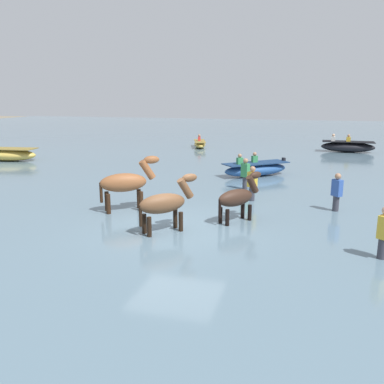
% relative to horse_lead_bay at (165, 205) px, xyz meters
% --- Properties ---
extents(ground_plane, '(120.00, 120.00, 0.00)m').
position_rel_horse_lead_bay_xyz_m(ground_plane, '(0.20, 0.43, -1.15)').
color(ground_plane, '#756B56').
extents(water_surface, '(90.00, 90.00, 0.38)m').
position_rel_horse_lead_bay_xyz_m(water_surface, '(0.20, 10.43, -0.96)').
color(water_surface, slate).
rests_on(water_surface, ground).
extents(horse_lead_bay, '(1.47, 1.49, 1.94)m').
position_rel_horse_lead_bay_xyz_m(horse_lead_bay, '(0.00, 0.00, 0.00)').
color(horse_lead_bay, brown).
rests_on(horse_lead_bay, ground).
extents(horse_trailing_chestnut, '(1.82, 1.40, 2.15)m').
position_rel_horse_lead_bay_xyz_m(horse_trailing_chestnut, '(-1.92, 1.69, 0.12)').
color(horse_trailing_chestnut, brown).
rests_on(horse_trailing_chestnut, ground).
extents(horse_flank_dark_bay, '(1.25, 1.50, 1.82)m').
position_rel_horse_lead_bay_xyz_m(horse_flank_dark_bay, '(1.74, 1.50, -0.07)').
color(horse_flank_dark_bay, '#382319').
rests_on(horse_flank_dark_bay, ground).
extents(boat_distant_east, '(3.42, 1.30, 1.19)m').
position_rel_horse_lead_bay_xyz_m(boat_distant_east, '(6.15, 18.88, -0.41)').
color(boat_distant_east, black).
rests_on(boat_distant_east, water_surface).
extents(boat_distant_west, '(3.17, 2.94, 1.10)m').
position_rel_horse_lead_bay_xyz_m(boat_distant_west, '(1.35, 8.86, -0.45)').
color(boat_distant_west, '#28518E').
rests_on(boat_distant_west, water_surface).
extents(boat_near_starboard, '(1.54, 2.69, 0.95)m').
position_rel_horse_lead_bay_xyz_m(boat_near_starboard, '(-3.92, 18.62, -0.52)').
color(boat_near_starboard, gold).
rests_on(boat_near_starboard, water_surface).
extents(boat_far_inshore, '(3.62, 1.68, 0.72)m').
position_rel_horse_lead_bay_xyz_m(boat_far_inshore, '(-13.01, 9.58, -0.41)').
color(boat_far_inshore, gold).
rests_on(boat_far_inshore, water_surface).
extents(person_wading_mid, '(0.37, 0.37, 1.63)m').
position_rel_horse_lead_bay_xyz_m(person_wading_mid, '(4.64, 3.51, -0.28)').
color(person_wading_mid, '#383842').
rests_on(person_wading_mid, ground).
extents(person_onlooker_left, '(0.35, 0.38, 1.63)m').
position_rel_horse_lead_bay_xyz_m(person_onlooker_left, '(5.45, -0.46, -0.28)').
color(person_onlooker_left, '#383842').
rests_on(person_onlooker_left, ground).
extents(person_spectator_far, '(0.37, 0.32, 1.63)m').
position_rel_horse_lead_bay_xyz_m(person_spectator_far, '(1.82, 4.12, -0.28)').
color(person_spectator_far, '#383842').
rests_on(person_spectator_far, ground).
extents(person_wading_close, '(0.38, 0.34, 1.63)m').
position_rel_horse_lead_bay_xyz_m(person_wading_close, '(1.30, 5.91, -0.28)').
color(person_wading_close, '#383842').
rests_on(person_wading_close, ground).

